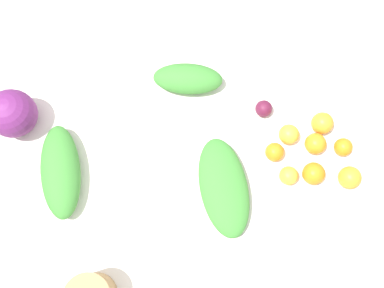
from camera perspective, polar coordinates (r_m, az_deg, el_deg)
The scene contains 15 objects.
ground_plane at distance 2.29m, azimuth 0.00°, elevation -5.77°, with size 8.00×8.00×0.00m, color #B2A899.
dining_table at distance 1.63m, azimuth 0.00°, elevation -1.14°, with size 1.35×1.07×0.77m.
cabbage_purple at distance 1.62m, azimuth -22.83°, elevation 3.77°, with size 0.17×0.17×0.17m, color #6B2366.
greens_bunch_beet_tops at distance 1.59m, azimuth -0.56°, elevation 8.69°, with size 0.26×0.12×0.09m, color #3D8433.
greens_bunch_kale at distance 1.54m, azimuth -17.11°, elevation -3.50°, with size 0.33×0.13×0.10m, color #3D8433.
greens_bunch_dandelion at distance 1.48m, azimuth 4.25°, elevation -5.72°, with size 0.35×0.16×0.08m, color #3D8433.
beet_root at distance 1.58m, azimuth 9.55°, elevation 4.66°, with size 0.06×0.06×0.06m, color #5B1933.
orange_0 at distance 1.57m, azimuth 16.13°, elevation 0.04°, with size 0.08×0.08×0.08m, color orange.
orange_1 at distance 1.52m, azimuth 12.76°, elevation -4.14°, with size 0.07×0.07×0.07m, color #F9A833.
orange_2 at distance 1.57m, azimuth 20.29°, elevation -4.22°, with size 0.08×0.08×0.08m, color orange.
orange_3 at distance 1.56m, azimuth 12.79°, elevation 1.26°, with size 0.07×0.07×0.07m, color #F9A833.
orange_4 at distance 1.54m, azimuth 15.91°, elevation -3.80°, with size 0.08×0.08×0.08m, color orange.
orange_5 at distance 1.60m, azimuth 16.98°, elevation 2.68°, with size 0.08×0.08×0.08m, color orange.
orange_6 at distance 1.60m, azimuth 19.51°, elevation -0.39°, with size 0.06×0.06×0.06m, color orange.
orange_7 at distance 1.53m, azimuth 10.95°, elevation -1.06°, with size 0.07×0.07×0.07m, color orange.
Camera 1 is at (0.20, 0.40, 2.25)m, focal length 40.00 mm.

